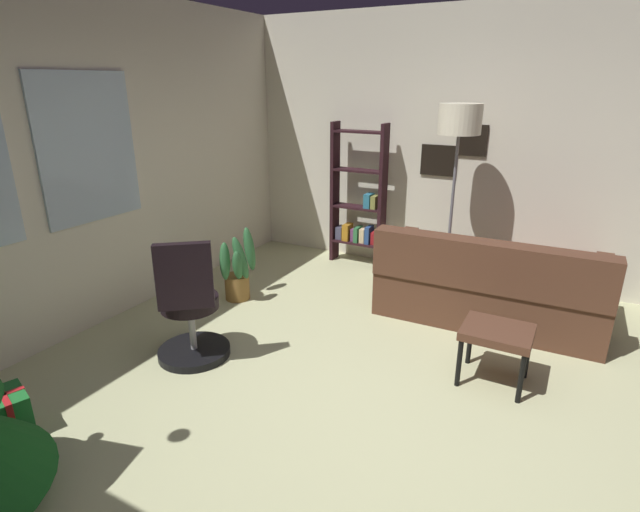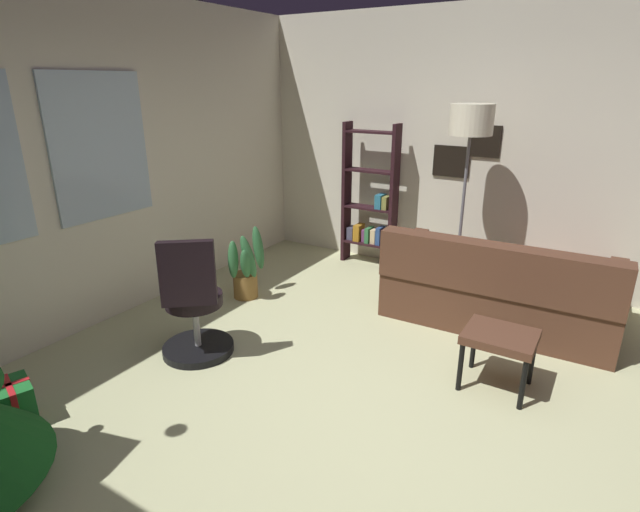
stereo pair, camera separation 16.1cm
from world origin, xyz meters
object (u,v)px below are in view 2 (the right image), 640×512
object	(u,v)px
bookshelf	(370,204)
couch	(513,289)
footstool	(500,341)
potted_plant	(246,270)
floor_lamp	(470,132)
gift_box_green	(13,403)
office_chair	(194,311)

from	to	relation	value
bookshelf	couch	bearing A→B (deg)	-109.46
footstool	potted_plant	world-z (taller)	potted_plant
couch	floor_lamp	distance (m)	1.49
floor_lamp	gift_box_green	bearing A→B (deg)	153.22
bookshelf	potted_plant	distance (m)	1.70
couch	bookshelf	distance (m)	1.90
office_chair	potted_plant	world-z (taller)	office_chair
footstool	office_chair	world-z (taller)	office_chair
footstool	office_chair	bearing A→B (deg)	110.65
couch	gift_box_green	world-z (taller)	couch
office_chair	floor_lamp	distance (m)	2.93
footstool	bookshelf	distance (m)	2.63
footstool	bookshelf	world-z (taller)	bookshelf
office_chair	floor_lamp	size ratio (longest dim) A/B	0.53
gift_box_green	office_chair	xyz separation A→B (m)	(1.19, -0.40, 0.25)
gift_box_green	floor_lamp	xyz separation A→B (m)	(3.49, -1.76, 1.47)
potted_plant	couch	bearing A→B (deg)	-68.58
gift_box_green	potted_plant	bearing A→B (deg)	-0.92
gift_box_green	bookshelf	distance (m)	3.88
office_chair	potted_plant	bearing A→B (deg)	19.06
couch	potted_plant	size ratio (longest dim) A/B	2.76
footstool	gift_box_green	bearing A→B (deg)	128.37
floor_lamp	footstool	bearing A→B (deg)	-153.69
couch	footstool	distance (m)	1.20
potted_plant	gift_box_green	bearing A→B (deg)	179.08
gift_box_green	bookshelf	size ratio (longest dim) A/B	0.21
gift_box_green	floor_lamp	size ratio (longest dim) A/B	0.18
footstool	gift_box_green	world-z (taller)	footstool
footstool	gift_box_green	xyz separation A→B (m)	(-1.98, 2.50, -0.23)
couch	gift_box_green	bearing A→B (deg)	143.24
gift_box_green	floor_lamp	distance (m)	4.18
footstool	floor_lamp	xyz separation A→B (m)	(1.51, 0.74, 1.24)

